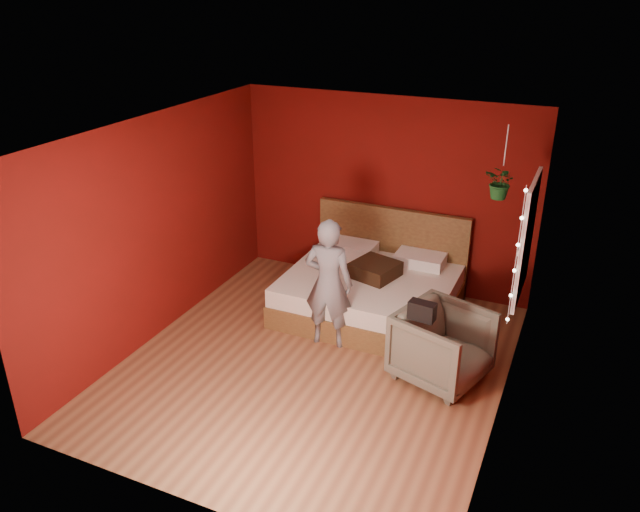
{
  "coord_description": "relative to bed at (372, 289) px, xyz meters",
  "views": [
    {
      "loc": [
        2.44,
        -5.32,
        3.96
      ],
      "look_at": [
        -0.12,
        0.4,
        1.13
      ],
      "focal_mm": 35.0,
      "sensor_mm": 36.0,
      "label": 1
    }
  ],
  "objects": [
    {
      "name": "floor",
      "position": [
        -0.15,
        -1.41,
        -0.3
      ],
      "size": [
        4.5,
        4.5,
        0.0
      ],
      "primitive_type": "plane",
      "color": "brown",
      "rests_on": "ground"
    },
    {
      "name": "throw_pillow",
      "position": [
        0.05,
        -0.06,
        0.31
      ],
      "size": [
        0.63,
        0.63,
        0.18
      ],
      "primitive_type": "cube",
      "rotation": [
        0.0,
        0.0,
        -0.27
      ],
      "color": "#331F11",
      "rests_on": "bed"
    },
    {
      "name": "bed",
      "position": [
        0.0,
        0.0,
        0.0
      ],
      "size": [
        2.08,
        1.77,
        1.15
      ],
      "color": "brown",
      "rests_on": "ground"
    },
    {
      "name": "window",
      "position": [
        1.81,
        -0.51,
        1.2
      ],
      "size": [
        0.05,
        0.97,
        1.27
      ],
      "color": "white",
      "rests_on": "room_walls"
    },
    {
      "name": "room_walls",
      "position": [
        -0.15,
        -1.41,
        1.38
      ],
      "size": [
        4.04,
        4.54,
        2.62
      ],
      "color": "#620D0A",
      "rests_on": "ground"
    },
    {
      "name": "armchair",
      "position": [
        1.18,
        -1.11,
        0.1
      ],
      "size": [
        1.09,
        1.08,
        0.8
      ],
      "primitive_type": "imported",
      "rotation": [
        0.0,
        0.0,
        1.26
      ],
      "color": "#656350",
      "rests_on": "ground"
    },
    {
      "name": "handbag",
      "position": [
        0.99,
        -1.34,
        0.59
      ],
      "size": [
        0.28,
        0.16,
        0.19
      ],
      "primitive_type": "cube",
      "rotation": [
        0.0,
        0.0,
        -0.11
      ],
      "color": "black",
      "rests_on": "armchair"
    },
    {
      "name": "hanging_plant",
      "position": [
        1.47,
        -0.31,
        1.7
      ],
      "size": [
        0.41,
        0.39,
        0.78
      ],
      "color": "silver",
      "rests_on": "room_walls"
    },
    {
      "name": "fairy_lights",
      "position": [
        1.79,
        -1.04,
        1.2
      ],
      "size": [
        0.04,
        0.04,
        1.45
      ],
      "color": "silver",
      "rests_on": "room_walls"
    },
    {
      "name": "person",
      "position": [
        -0.2,
        -0.95,
        0.48
      ],
      "size": [
        0.6,
        0.42,
        1.55
      ],
      "primitive_type": "imported",
      "rotation": [
        0.0,
        0.0,
        3.23
      ],
      "color": "slate",
      "rests_on": "ground"
    }
  ]
}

